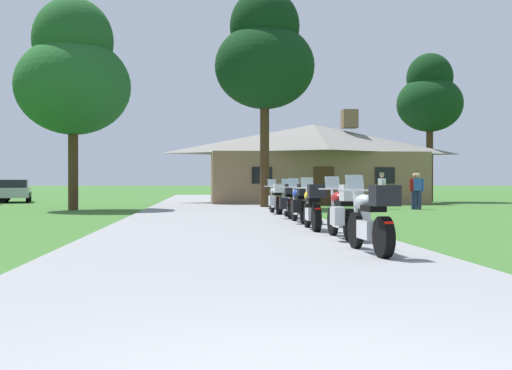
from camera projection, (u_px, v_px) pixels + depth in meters
The scene contains 16 objects.
ground_plane at pixel (221, 216), 23.20m from camera, with size 500.00×500.00×0.00m, color #386628.
asphalt_driveway at pixel (223, 218), 21.20m from camera, with size 6.40×80.00×0.06m, color gray.
motorcycle_silver_nearest_to_camera at pixel (372, 219), 10.28m from camera, with size 0.66×2.08×1.30m.
motorcycle_red_second_in_row at pixel (344, 212), 12.93m from camera, with size 0.75×2.08×1.30m.
motorcycle_yellow_third_in_row at pixel (313, 207), 15.51m from camera, with size 0.66×2.08×1.30m.
motorcycle_blue_fourth_in_row at pixel (301, 204), 18.23m from camera, with size 0.79×2.08×1.30m.
motorcycle_green_fifth_in_row at pixel (290, 201), 20.78m from camera, with size 0.74×2.08×1.30m.
motorcycle_silver_farthest_in_row at pixel (277, 199), 23.61m from camera, with size 0.80×2.08×1.30m.
stone_lodge at pixel (314, 163), 37.81m from camera, with size 12.88×6.90×5.60m.
bystander_red_shirt_near_lodge at pixel (415, 189), 28.91m from camera, with size 0.54×0.29×1.67m.
bystander_white_shirt_beside_signpost at pixel (382, 189), 29.23m from camera, with size 0.28×0.54×1.69m.
bystander_blue_shirt_by_tree at pixel (418, 189), 28.80m from camera, with size 0.52×0.33×1.67m.
tree_left_near at pixel (73, 73), 28.18m from camera, with size 5.08×5.08×9.46m.
tree_right_of_lodge at pixel (430, 97), 40.62m from camera, with size 4.20×4.20×9.54m.
tree_by_lodge_front at pixel (265, 55), 30.34m from camera, with size 4.79×4.79×10.52m.
parked_silver_suv_far_left at pixel (14, 190), 39.29m from camera, with size 2.82×4.89×1.40m.
Camera 1 is at (-0.68, -3.22, 1.21)m, focal length 44.42 mm.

